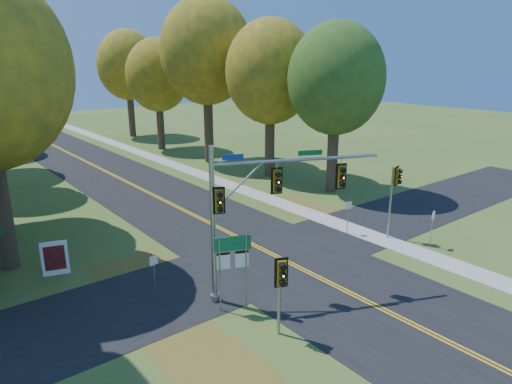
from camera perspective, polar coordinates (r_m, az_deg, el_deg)
ground at (r=22.94m, az=5.81°, el=-9.62°), size 160.00×160.00×0.00m
road_main at (r=22.93m, az=5.81°, el=-9.60°), size 8.00×160.00×0.02m
road_cross at (r=24.26m, az=2.50°, el=-8.02°), size 60.00×6.00×0.02m
centerline_left at (r=22.86m, az=5.63°, el=-9.63°), size 0.10×160.00×0.01m
centerline_right at (r=22.99m, az=5.99°, el=-9.49°), size 0.10×160.00×0.01m
sidewalk_east at (r=27.28m, az=15.27°, el=-5.73°), size 1.60×160.00×0.06m
leaf_patch_w_near at (r=22.64m, az=-13.74°, el=-10.38°), size 4.00×6.00×0.00m
leaf_patch_e at (r=31.33m, az=7.14°, el=-2.42°), size 3.50×8.00×0.00m
leaf_patch_w_far at (r=16.88m, az=-6.24°, el=-20.06°), size 3.00×5.00×0.00m
tree_e_a at (r=35.11m, az=9.96°, el=13.68°), size 7.20×7.20×12.73m
tree_e_b at (r=39.57m, az=1.81°, el=14.70°), size 7.60×7.60×13.33m
tree_e_c at (r=45.47m, az=-6.19°, el=17.05°), size 8.80×8.80×15.79m
tree_e_d at (r=53.19m, az=-12.17°, el=14.05°), size 7.00×7.00×12.32m
tree_e_e at (r=63.39m, az=-15.71°, el=14.99°), size 7.80×7.80×13.74m
traffic_mast at (r=18.82m, az=0.08°, el=-1.17°), size 6.88×3.15×6.75m
east_signal_pole at (r=26.58m, az=17.00°, el=0.93°), size 0.49×0.58×4.32m
ped_signal_pole at (r=16.71m, az=3.14°, el=-10.76°), size 0.47×0.58×3.22m
route_sign_cluster at (r=18.56m, az=-2.92°, el=-8.14°), size 1.43×0.64×3.29m
info_kiosk at (r=24.01m, az=-23.83°, el=-7.59°), size 1.21×0.54×1.68m
reg_sign_e_north at (r=27.22m, az=11.45°, el=-2.41°), size 0.39×0.12×2.07m
reg_sign_e_south at (r=26.65m, az=21.20°, el=-3.54°), size 0.40×0.11×2.12m
reg_sign_w at (r=20.23m, az=-12.62°, el=-9.27°), size 0.39×0.08×2.04m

